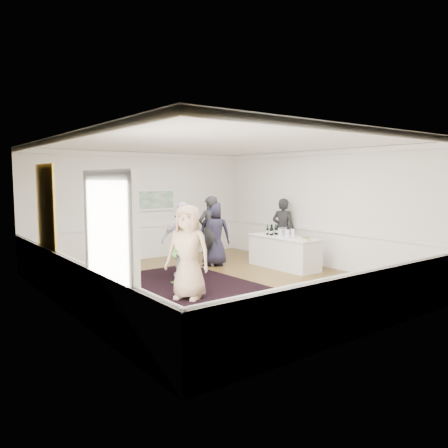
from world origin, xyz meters
TOP-DOWN VIEW (x-y plane):
  - floor at (0.00, 0.00)m, footprint 8.00×8.00m
  - ceiling at (0.00, 0.00)m, footprint 7.00×8.00m
  - wall_left at (-3.50, 0.00)m, footprint 0.02×8.00m
  - wall_right at (3.50, 0.00)m, footprint 0.02×8.00m
  - wall_back at (0.00, 4.00)m, footprint 7.00×0.02m
  - wall_front at (0.00, -4.00)m, footprint 7.00×0.02m
  - wainscoting at (0.00, 0.00)m, footprint 7.00×8.00m
  - mirror at (-3.45, 1.30)m, footprint 0.05×1.25m
  - doorway at (-3.45, -1.90)m, footprint 0.10×1.78m
  - landscape_painting at (0.40, 3.95)m, footprint 1.44×0.06m
  - area_rug at (-0.79, 0.48)m, footprint 3.02×3.90m
  - serving_table at (2.48, 0.47)m, footprint 0.81×2.12m
  - bartender at (3.20, 1.24)m, footprint 0.69×0.80m
  - guest_tan at (-1.25, -0.57)m, footprint 1.03×1.11m
  - guest_green at (-0.75, 0.36)m, footprint 0.84×0.93m
  - guest_lilac at (-0.33, 1.08)m, footprint 1.18×0.75m
  - guest_dark_a at (-0.13, 1.25)m, footprint 1.25×1.21m
  - guest_dark_b at (1.04, 1.90)m, footprint 0.76×0.54m
  - guest_navy at (1.15, 1.87)m, footprint 1.05×0.96m
  - wine_bottles at (2.50, 0.91)m, footprint 0.39×0.26m
  - juice_pitchers at (2.41, 0.30)m, footprint 0.35×0.36m
  - ice_bucket at (2.57, 0.64)m, footprint 0.26×0.26m
  - nut_bowl at (2.43, -0.36)m, footprint 0.28×0.28m

SIDE VIEW (x-z plane):
  - floor at x=0.00m, z-range 0.00..0.00m
  - area_rug at x=-0.79m, z-range 0.00..0.02m
  - serving_table at x=2.48m, z-range 0.00..0.86m
  - wainscoting at x=0.00m, z-range 0.00..1.00m
  - guest_green at x=-0.75m, z-range 0.00..1.57m
  - guest_dark_a at x=-0.13m, z-range 0.00..1.71m
  - nut_bowl at x=2.43m, z-range 0.86..0.93m
  - guest_navy at x=1.15m, z-range 0.00..1.81m
  - bartender at x=3.20m, z-range 0.00..1.85m
  - guest_lilac at x=-0.33m, z-range 0.00..1.86m
  - guest_tan at x=-1.25m, z-range 0.00..1.91m
  - ice_bucket at x=2.57m, z-range 0.85..1.10m
  - guest_dark_b at x=1.04m, z-range 0.00..1.95m
  - juice_pitchers at x=2.41m, z-range 0.86..1.10m
  - wine_bottles at x=2.50m, z-range 0.86..1.17m
  - doorway at x=-3.45m, z-range 0.14..2.70m
  - wall_left at x=-3.50m, z-range 0.00..3.20m
  - wall_right at x=3.50m, z-range 0.00..3.20m
  - wall_back at x=0.00m, z-range 0.00..3.20m
  - wall_front at x=0.00m, z-range 0.00..3.20m
  - landscape_painting at x=0.40m, z-range 1.45..2.11m
  - mirror at x=-3.45m, z-range 0.88..2.73m
  - ceiling at x=0.00m, z-range 3.19..3.21m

